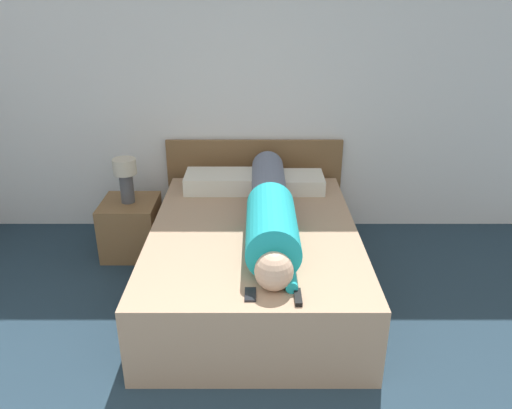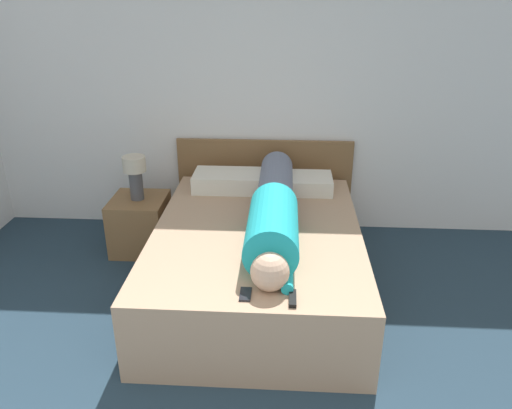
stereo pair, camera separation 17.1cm
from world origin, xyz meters
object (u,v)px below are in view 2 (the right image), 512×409
Objects in this scene: bed at (257,260)px; tv_remote at (293,299)px; pillow_near_headboard at (229,181)px; pillow_second at (298,183)px; nightstand at (140,224)px; table_lamp at (135,173)px; person_lying at (274,211)px; cell_phone at (246,294)px.

tv_remote is (0.25, -0.88, 0.27)m from bed.
pillow_second is (0.58, 0.00, -0.01)m from pillow_near_headboard.
tv_remote is at bearing -48.94° from nightstand.
pillow_second is (1.34, 0.13, -0.11)m from table_lamp.
pillow_near_headboard is at bearing 9.97° from nightstand.
bed is at bearing 105.70° from tv_remote.
table_lamp reaches higher than pillow_second.
tv_remote is at bearing -48.94° from table_lamp.
person_lying reaches higher than table_lamp.
cell_phone is at bearing 172.45° from tv_remote.
person_lying reaches higher than pillow_second.
pillow_second is at bearing 88.13° from tv_remote.
bed is 0.86m from pillow_second.
pillow_second is 1.61m from cell_phone.
pillow_second is at bearing 5.70° from table_lamp.
bed is at bearing -69.12° from pillow_near_headboard.
pillow_second is at bearing 78.71° from cell_phone.
pillow_near_headboard reaches higher than bed.
pillow_near_headboard is 3.96× the size of tv_remote.
person_lying is 0.86m from pillow_near_headboard.
tv_remote reaches higher than bed.
nightstand is at bearing 151.75° from person_lying.
tv_remote is (0.13, -0.86, -0.14)m from person_lying.
nightstand is 0.85m from pillow_near_headboard.
cell_phone is at bearing -101.29° from pillow_second.
pillow_second is (0.30, 0.74, 0.33)m from bed.
pillow_second reaches higher than tv_remote.
pillow_near_headboard is (0.76, 0.13, -0.11)m from table_lamp.
pillow_near_headboard is (0.76, 0.13, 0.36)m from nightstand.
table_lamp is 0.20× the size of person_lying.
bed is 15.44× the size of cell_phone.
tv_remote reaches higher than cell_phone.
nightstand is at bearing 131.06° from tv_remote.
bed is at bearing 170.34° from person_lying.
person_lying is at bearing 98.59° from tv_remote.
cell_phone is at bearing -80.48° from pillow_near_headboard.
pillow_second is 1.61m from tv_remote.
person_lying reaches higher than cell_phone.
nightstand is 0.26× the size of person_lying.
table_lamp is at bearing 125.39° from cell_phone.
table_lamp reaches higher than bed.
bed is 5.39× the size of table_lamp.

